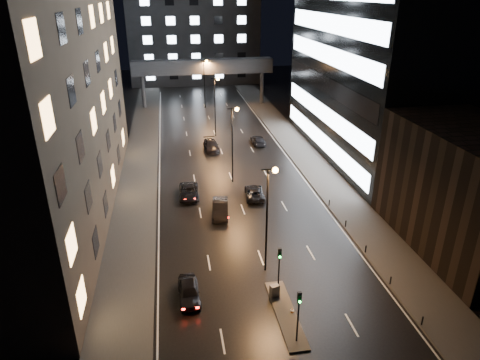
{
  "coord_description": "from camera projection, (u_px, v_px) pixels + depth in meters",
  "views": [
    {
      "loc": [
        -7.67,
        -23.65,
        23.54
      ],
      "look_at": [
        -0.42,
        19.57,
        4.0
      ],
      "focal_mm": 32.0,
      "sensor_mm": 36.0,
      "label": 1
    }
  ],
  "objects": [
    {
      "name": "traffic_signal_near",
      "position": [
        279.0,
        264.0,
        34.88
      ],
      "size": [
        0.28,
        0.34,
        4.4
      ],
      "color": "black",
      "rests_on": "median_island"
    },
    {
      "name": "streetlight_mid_a",
      "position": [
        234.0,
        135.0,
        54.65
      ],
      "size": [
        1.45,
        0.5,
        10.15
      ],
      "color": "black",
      "rests_on": "ground"
    },
    {
      "name": "car_away_c",
      "position": [
        189.0,
        192.0,
        52.8
      ],
      "size": [
        2.57,
        5.21,
        1.42
      ],
      "primitive_type": "imported",
      "rotation": [
        0.0,
        0.0,
        -0.04
      ],
      "color": "black",
      "rests_on": "ground"
    },
    {
      "name": "streetlight_mid_b",
      "position": [
        216.0,
        99.0,
        72.66
      ],
      "size": [
        1.45,
        0.5,
        10.15
      ],
      "color": "black",
      "rests_on": "ground"
    },
    {
      "name": "sidewalk_left",
      "position": [
        140.0,
        168.0,
        61.65
      ],
      "size": [
        5.0,
        110.0,
        0.15
      ],
      "primitive_type": "cube",
      "color": "#383533",
      "rests_on": "ground"
    },
    {
      "name": "median_island",
      "position": [
        286.0,
        313.0,
        33.86
      ],
      "size": [
        1.6,
        8.0,
        0.15
      ],
      "primitive_type": "cube",
      "color": "#383533",
      "rests_on": "ground"
    },
    {
      "name": "building_right_low",
      "position": [
        469.0,
        191.0,
        40.73
      ],
      "size": [
        10.0,
        18.0,
        12.0
      ],
      "primitive_type": "cube",
      "color": "black",
      "rests_on": "ground"
    },
    {
      "name": "building_left",
      "position": [
        12.0,
        29.0,
        42.12
      ],
      "size": [
        15.0,
        48.0,
        40.0
      ],
      "primitive_type": "cube",
      "color": "#2D2319",
      "rests_on": "ground"
    },
    {
      "name": "utility_cabinet",
      "position": [
        275.0,
        291.0,
        35.45
      ],
      "size": [
        0.83,
        0.66,
        1.1
      ],
      "primitive_type": "cube",
      "rotation": [
        0.0,
        0.0,
        0.28
      ],
      "color": "#4C4C4E",
      "rests_on": "median_island"
    },
    {
      "name": "sidewalk_right",
      "position": [
        306.0,
        157.0,
        65.43
      ],
      "size": [
        5.0,
        110.0,
        0.15
      ],
      "primitive_type": "cube",
      "color": "#383533",
      "rests_on": "ground"
    },
    {
      "name": "car_away_a",
      "position": [
        189.0,
        291.0,
        35.33
      ],
      "size": [
        1.87,
        4.36,
        1.47
      ],
      "primitive_type": "imported",
      "rotation": [
        0.0,
        0.0,
        0.03
      ],
      "color": "black",
      "rests_on": "ground"
    },
    {
      "name": "car_toward_a",
      "position": [
        254.0,
        192.0,
        52.74
      ],
      "size": [
        2.63,
        4.92,
        1.32
      ],
      "primitive_type": "imported",
      "rotation": [
        0.0,
        0.0,
        3.05
      ],
      "color": "black",
      "rests_on": "ground"
    },
    {
      "name": "ground",
      "position": [
        221.0,
        151.0,
        68.08
      ],
      "size": [
        160.0,
        160.0,
        0.0
      ],
      "primitive_type": "plane",
      "color": "black",
      "rests_on": "ground"
    },
    {
      "name": "car_away_d",
      "position": [
        211.0,
        145.0,
        68.29
      ],
      "size": [
        2.42,
        5.43,
        1.55
      ],
      "primitive_type": "imported",
      "rotation": [
        0.0,
        0.0,
        0.05
      ],
      "color": "black",
      "rests_on": "ground"
    },
    {
      "name": "streetlight_far",
      "position": [
        205.0,
        78.0,
        90.68
      ],
      "size": [
        1.45,
        0.5,
        10.15
      ],
      "color": "black",
      "rests_on": "ground"
    },
    {
      "name": "car_toward_b",
      "position": [
        258.0,
        140.0,
        70.94
      ],
      "size": [
        1.99,
        4.83,
        1.4
      ],
      "primitive_type": "imported",
      "rotation": [
        0.0,
        0.0,
        3.14
      ],
      "color": "black",
      "rests_on": "ground"
    },
    {
      "name": "skybridge",
      "position": [
        203.0,
        67.0,
        91.7
      ],
      "size": [
        30.0,
        3.0,
        10.0
      ],
      "color": "#333335",
      "rests_on": "ground"
    },
    {
      "name": "building_far",
      "position": [
        193.0,
        35.0,
        115.23
      ],
      "size": [
        34.0,
        14.0,
        25.0
      ],
      "primitive_type": "cube",
      "color": "#333335",
      "rests_on": "ground"
    },
    {
      "name": "car_away_b",
      "position": [
        220.0,
        208.0,
        48.54
      ],
      "size": [
        2.35,
        5.16,
        1.64
      ],
      "primitive_type": "imported",
      "rotation": [
        0.0,
        0.0,
        -0.13
      ],
      "color": "black",
      "rests_on": "ground"
    },
    {
      "name": "streetlight_near",
      "position": [
        269.0,
        207.0,
        36.63
      ],
      "size": [
        1.45,
        0.5,
        10.15
      ],
      "color": "black",
      "rests_on": "ground"
    },
    {
      "name": "bollard_row",
      "position": [
        377.0,
        264.0,
        39.26
      ],
      "size": [
        0.12,
        25.12,
        0.9
      ],
      "color": "black",
      "rests_on": "ground"
    },
    {
      "name": "traffic_signal_far",
      "position": [
        299.0,
        309.0,
        29.93
      ],
      "size": [
        0.28,
        0.34,
        4.4
      ],
      "color": "black",
      "rests_on": "median_island"
    },
    {
      "name": "cone_a",
      "position": [
        292.0,
        311.0,
        33.83
      ],
      "size": [
        0.43,
        0.43,
        0.57
      ],
      "primitive_type": "cone",
      "rotation": [
        0.0,
        0.0,
        0.37
      ],
      "color": "orange",
      "rests_on": "ground"
    }
  ]
}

